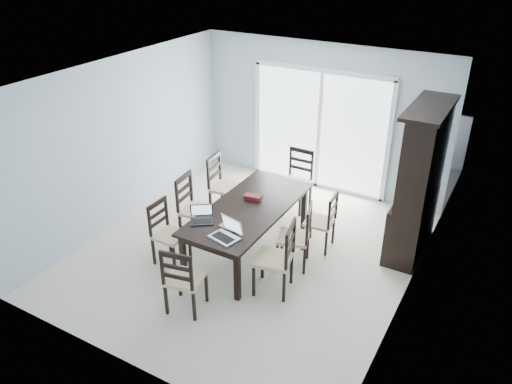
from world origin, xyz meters
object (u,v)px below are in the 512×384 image
hot_tub (319,136)px  game_box (253,197)px  chair_end_far (298,173)px  dining_table (249,212)px  chair_right_far (326,216)px  chair_left_mid (191,201)px  chair_left_near (165,226)px  china_hutch (419,184)px  laptop_dark (202,219)px  chair_right_mid (301,230)px  laptop_silver (224,234)px  chair_end_near (181,274)px  cell_phone (217,235)px  chair_right_near (281,251)px  chair_left_far (221,179)px

hot_tub → game_box: bearing=-83.5°
hot_tub → chair_end_far: bearing=-76.7°
dining_table → chair_right_far: 1.12m
dining_table → chair_left_mid: 0.95m
chair_right_far → chair_end_far: chair_end_far is taller
chair_left_near → chair_right_far: size_ratio=1.02×
china_hutch → chair_end_far: bearing=170.0°
dining_table → laptop_dark: laptop_dark is taller
chair_left_mid → chair_right_mid: bearing=87.9°
chair_right_mid → laptop_silver: bearing=127.0°
chair_left_mid → game_box: size_ratio=4.78×
chair_end_near → cell_phone: (0.05, 0.70, 0.18)m
chair_left_near → chair_left_mid: (-0.04, 0.68, 0.06)m
chair_right_near → chair_end_far: chair_right_near is taller
china_hutch → chair_right_far: size_ratio=2.10×
dining_table → chair_left_near: bearing=-140.6°
chair_left_mid → chair_left_far: chair_left_mid is taller
chair_right_far → chair_left_near: bearing=122.1°
laptop_dark → hot_tub: hot_tub is taller
chair_right_mid → laptop_silver: (-0.65, -0.90, 0.23)m
chair_right_mid → hot_tub: bearing=2.2°
chair_left_far → hot_tub: 2.84m
chair_end_near → chair_right_far: bearing=55.1°
chair_end_near → game_box: chair_end_near is taller
dining_table → chair_end_far: bearing=89.3°
chair_right_mid → game_box: (-0.85, 0.18, 0.20)m
chair_left_near → hot_tub: (0.47, 4.31, -0.05)m
chair_right_mid → chair_right_far: chair_right_mid is taller
chair_left_mid → chair_right_near: chair_left_mid is taller
dining_table → chair_end_far: chair_end_far is taller
chair_right_mid → game_box: bearing=60.8°
china_hutch → cell_phone: bearing=-133.9°
chair_end_far → cell_phone: bearing=90.9°
dining_table → laptop_silver: laptop_silver is taller
laptop_silver → china_hutch: bearing=61.6°
chair_right_far → game_box: bearing=107.0°
chair_left_mid → chair_end_near: chair_left_mid is taller
laptop_dark → hot_tub: size_ratio=0.16×
dining_table → chair_right_far: bearing=34.4°
chair_right_mid → china_hutch: bearing=-63.2°
chair_end_far → game_box: (-0.08, -1.37, 0.16)m
chair_end_near → chair_right_near: bearing=37.6°
chair_right_near → chair_right_mid: size_ratio=1.07×
china_hutch → chair_right_mid: bearing=-135.9°
china_hutch → chair_right_far: (-1.11, -0.62, -0.52)m
chair_left_mid → chair_right_far: 2.00m
chair_left_mid → game_box: (0.89, 0.30, 0.16)m
chair_right_near → chair_end_far: size_ratio=1.00×
chair_end_far → chair_right_far: bearing=133.6°
cell_phone → game_box: size_ratio=0.47×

